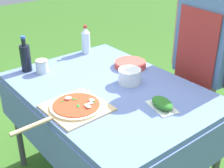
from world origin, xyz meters
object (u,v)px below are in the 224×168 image
at_px(herb_container, 162,104).
at_px(plate_stack, 130,64).
at_px(person_cook, 204,58).
at_px(mixing_tub, 130,76).
at_px(pizza_on_peel, 75,107).
at_px(oil_bottle, 26,57).
at_px(prep_table, 109,100).
at_px(water_bottle, 86,40).
at_px(sauce_jar, 42,67).

bearing_deg(herb_container, plate_stack, 156.08).
distance_m(person_cook, mixing_tub, 0.56).
height_order(pizza_on_peel, oil_bottle, oil_bottle).
bearing_deg(person_cook, oil_bottle, 56.20).
height_order(prep_table, herb_container, herb_container).
bearing_deg(water_bottle, plate_stack, 12.65).
xyz_separation_m(herb_container, mixing_tub, (-0.34, 0.06, 0.02)).
bearing_deg(mixing_tub, water_bottle, 172.39).
height_order(water_bottle, plate_stack, water_bottle).
bearing_deg(person_cook, sauce_jar, 57.73).
distance_m(person_cook, plate_stack, 0.51).
relative_size(plate_stack, sauce_jar, 2.49).
xyz_separation_m(prep_table, sauce_jar, (-0.47, -0.22, 0.13)).
xyz_separation_m(water_bottle, herb_container, (0.96, -0.14, -0.08)).
relative_size(prep_table, plate_stack, 5.73).
bearing_deg(person_cook, mixing_tub, 76.43).
distance_m(pizza_on_peel, mixing_tub, 0.46).
bearing_deg(sauce_jar, mixing_tub, 36.08).
bearing_deg(oil_bottle, herb_container, 21.80).
height_order(oil_bottle, mixing_tub, oil_bottle).
xyz_separation_m(person_cook, sauce_jar, (-0.68, -0.90, -0.06)).
height_order(person_cook, pizza_on_peel, person_cook).
xyz_separation_m(prep_table, oil_bottle, (-0.56, -0.29, 0.19)).
distance_m(water_bottle, herb_container, 0.97).
xyz_separation_m(mixing_tub, sauce_jar, (-0.50, -0.37, -0.01)).
xyz_separation_m(prep_table, pizza_on_peel, (0.08, -0.31, 0.10)).
xyz_separation_m(person_cook, pizza_on_peel, (-0.13, -0.98, -0.08)).
distance_m(prep_table, herb_container, 0.40).
height_order(prep_table, water_bottle, water_bottle).
height_order(water_bottle, sauce_jar, water_bottle).
relative_size(prep_table, pizza_on_peel, 2.34).
bearing_deg(person_cook, herb_container, 110.69).
xyz_separation_m(person_cook, plate_stack, (-0.37, -0.35, -0.08)).
relative_size(prep_table, sauce_jar, 14.24).
xyz_separation_m(pizza_on_peel, oil_bottle, (-0.65, 0.02, 0.09)).
relative_size(oil_bottle, sauce_jar, 2.75).
height_order(mixing_tub, plate_stack, mixing_tub).
bearing_deg(water_bottle, person_cook, 29.50).
distance_m(oil_bottle, water_bottle, 0.52).
relative_size(mixing_tub, plate_stack, 0.65).
bearing_deg(prep_table, herb_container, 13.05).
distance_m(herb_container, mixing_tub, 0.35).
relative_size(oil_bottle, plate_stack, 1.11).
bearing_deg(pizza_on_peel, person_cook, 81.17).
xyz_separation_m(prep_table, plate_stack, (-0.16, 0.32, 0.11)).
bearing_deg(herb_container, mixing_tub, 170.14).
xyz_separation_m(mixing_tub, plate_stack, (-0.19, 0.18, -0.03)).
height_order(person_cook, mixing_tub, person_cook).
distance_m(person_cook, water_bottle, 0.91).
relative_size(pizza_on_peel, plate_stack, 2.45).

